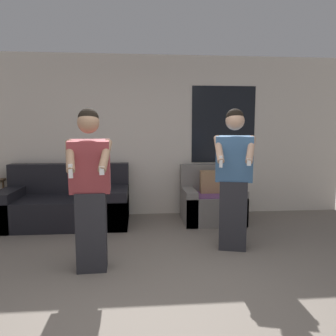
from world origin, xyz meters
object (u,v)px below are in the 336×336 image
at_px(person_left, 90,189).
at_px(person_right, 234,179).
at_px(armchair, 211,201).
at_px(couch, 67,205).

height_order(person_left, person_right, person_right).
height_order(armchair, person_left, person_left).
bearing_deg(couch, armchair, -0.36).
relative_size(couch, armchair, 2.03).
bearing_deg(couch, person_right, -29.39).
xyz_separation_m(couch, person_right, (2.27, -1.28, 0.57)).
bearing_deg(person_right, armchair, 89.21).
bearing_deg(person_left, person_right, 16.34).
relative_size(couch, person_right, 1.11).
height_order(couch, person_left, person_left).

